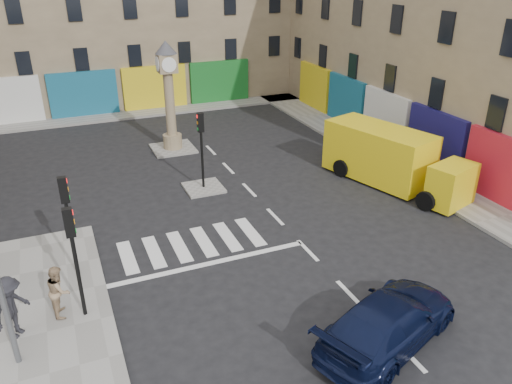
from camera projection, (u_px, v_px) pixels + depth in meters
ground at (320, 264)px, 18.41m from camera, size 120.00×120.00×0.00m
sidewalk_right at (365, 146)px, 29.77m from camera, size 2.60×30.00×0.15m
sidewalk_far at (117, 115)px, 35.49m from camera, size 32.00×2.40×0.15m
island_near at (204, 188)px, 24.36m from camera, size 1.80×1.80×0.12m
island_far at (173, 148)px, 29.36m from camera, size 2.40×2.40×0.12m
building_right at (471, 1)px, 28.60m from camera, size 10.00×30.00×16.00m
traffic_light_left_near at (73, 246)px, 14.55m from camera, size 0.28×0.22×3.70m
traffic_light_left_far at (67, 211)px, 16.55m from camera, size 0.28×0.22×3.70m
traffic_light_island at (201, 139)px, 23.28m from camera, size 0.28×0.22×3.70m
clock_pillar at (169, 90)px, 27.87m from camera, size 1.20×1.20×6.10m
navy_sedan at (389, 321)px, 14.37m from camera, size 5.65×3.92×1.52m
yellow_van at (391, 158)px, 24.40m from camera, size 4.26×7.75×2.70m
pedestrian_tan at (59, 290)px, 15.29m from camera, size 0.69×0.86×1.70m
pedestrian_dark at (11, 307)px, 14.32m from camera, size 1.37×1.47×1.99m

